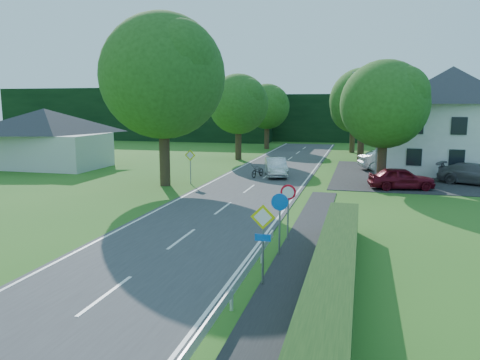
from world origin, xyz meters
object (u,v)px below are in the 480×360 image
(parasol, at_px, (441,165))
(parked_car_silver_a, at_px, (390,160))
(streetlight, at_px, (376,120))
(motorcycle, at_px, (258,171))
(moving_car, at_px, (276,167))
(parked_car_grey, at_px, (476,174))
(parked_car_silver_b, at_px, (477,167))
(parked_car_red, at_px, (401,178))

(parasol, bearing_deg, parked_car_silver_a, 147.19)
(streetlight, bearing_deg, motorcycle, -174.14)
(streetlight, bearing_deg, moving_car, -178.93)
(parasol, bearing_deg, motorcycle, -163.15)
(motorcycle, bearing_deg, moving_car, 46.33)
(streetlight, xyz_separation_m, parasol, (5.09, 3.27, -3.58))
(moving_car, height_order, parked_car_grey, parked_car_grey)
(streetlight, distance_m, parked_car_silver_b, 9.54)
(parked_car_silver_a, relative_size, parasol, 2.74)
(moving_car, distance_m, parked_car_silver_b, 15.73)
(streetlight, xyz_separation_m, moving_car, (-7.34, -0.14, -3.71))
(parked_car_grey, xyz_separation_m, parasol, (-1.74, 3.57, 0.11))
(moving_car, bearing_deg, parked_car_red, -36.10)
(motorcycle, bearing_deg, parked_car_red, 1.81)
(streetlight, xyz_separation_m, motorcycle, (-8.62, -0.88, -3.96))
(moving_car, distance_m, parked_car_silver_a, 10.49)
(motorcycle, relative_size, parked_car_silver_a, 0.34)
(parked_car_silver_a, bearing_deg, parked_car_silver_b, -119.37)
(parked_car_red, xyz_separation_m, parasol, (3.42, 6.77, 0.12))
(streetlight, relative_size, moving_car, 1.85)
(streetlight, distance_m, parked_car_silver_a, 6.83)
(moving_car, bearing_deg, parked_car_silver_a, 17.77)
(motorcycle, bearing_deg, streetlight, 21.92)
(streetlight, height_order, parked_car_red, streetlight)
(motorcycle, xyz_separation_m, parked_car_silver_b, (16.46, 4.88, 0.26))
(parked_car_silver_a, bearing_deg, motorcycle, 107.97)
(moving_car, relative_size, parked_car_grey, 0.86)
(parked_car_silver_a, height_order, parked_car_grey, parked_car_silver_a)
(moving_car, bearing_deg, streetlight, -14.57)
(parked_car_red, bearing_deg, motorcycle, 63.76)
(streetlight, height_order, parasol, streetlight)
(parked_car_silver_a, distance_m, parasol, 4.37)
(parked_car_red, distance_m, parked_car_grey, 6.07)
(parked_car_grey, height_order, parked_car_silver_b, parked_car_grey)
(parked_car_grey, bearing_deg, parked_car_silver_a, 66.06)
(parked_car_silver_b, bearing_deg, parked_car_silver_a, 58.58)
(streetlight, bearing_deg, parked_car_grey, -2.54)
(streetlight, relative_size, parasol, 4.28)
(parked_car_grey, bearing_deg, motorcycle, 115.87)
(parked_car_silver_b, bearing_deg, parked_car_grey, 149.78)
(motorcycle, height_order, parked_car_grey, parked_car_grey)
(motorcycle, height_order, parasol, parasol)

